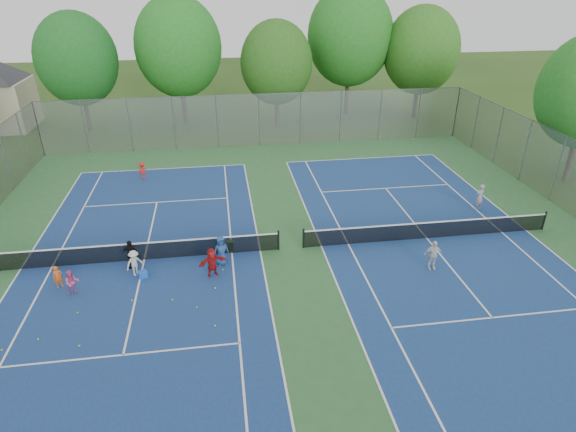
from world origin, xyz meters
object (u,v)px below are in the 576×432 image
Objects in this scene: net_left at (143,252)px; net_right at (428,231)px; instructor at (480,197)px; ball_hopper at (230,246)px; ball_crate at (143,274)px.

net_left is 14.00m from net_right.
net_left is 18.42m from instructor.
instructor is (14.15, 2.56, 0.49)m from ball_hopper.
instructor is at bearing 8.65° from net_left.
ball_crate is (-13.87, -1.49, -0.30)m from net_right.
net_left is at bearing 94.94° from ball_crate.
net_right is 23.04× the size of ball_hopper.
instructor reaches higher than net_left.
ball_hopper is at bearing -7.70° from instructor.
ball_hopper is (3.93, 1.69, 0.12)m from ball_crate.
ball_crate is at bearing -156.66° from ball_hopper.
net_left is 1.00× the size of net_right.
ball_hopper is (-9.94, 0.21, -0.18)m from net_right.
instructor reaches higher than ball_hopper.
net_left is 4.07m from ball_hopper.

